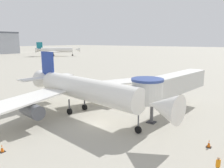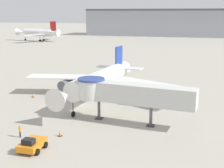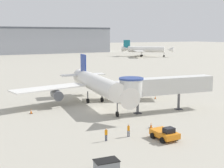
{
  "view_description": "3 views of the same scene",
  "coord_description": "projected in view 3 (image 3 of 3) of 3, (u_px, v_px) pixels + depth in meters",
  "views": [
    {
      "loc": [
        -20.75,
        -17.88,
        10.88
      ],
      "look_at": [
        5.26,
        1.13,
        4.48
      ],
      "focal_mm": 35.0,
      "sensor_mm": 36.0,
      "label": 1
    },
    {
      "loc": [
        18.93,
        -48.69,
        15.81
      ],
      "look_at": [
        5.13,
        0.97,
        3.97
      ],
      "focal_mm": 50.0,
      "sensor_mm": 36.0,
      "label": 2
    },
    {
      "loc": [
        -23.21,
        -49.07,
        13.31
      ],
      "look_at": [
        2.66,
        -0.71,
        4.55
      ],
      "focal_mm": 50.0,
      "sensor_mm": 36.0,
      "label": 3
    }
  ],
  "objects": [
    {
      "name": "ground_plane",
      "position": [
        97.0,
        110.0,
        55.64
      ],
      "size": [
        800.0,
        800.0,
        0.0
      ],
      "primitive_type": "plane",
      "color": "#A8A393"
    },
    {
      "name": "main_airplane",
      "position": [
        97.0,
        85.0,
        59.47
      ],
      "size": [
        32.39,
        27.47,
        9.04
      ],
      "rotation": [
        0.0,
        0.0,
        -0.12
      ],
      "color": "white",
      "rests_on": "ground_plane"
    },
    {
      "name": "jet_bridge",
      "position": [
        160.0,
        86.0,
        53.79
      ],
      "size": [
        17.69,
        5.23,
        6.21
      ],
      "rotation": [
        0.0,
        0.0,
        -0.12
      ],
      "color": "silver",
      "rests_on": "ground_plane"
    },
    {
      "name": "pushback_tug_orange",
      "position": [
        165.0,
        134.0,
        39.78
      ],
      "size": [
        2.63,
        3.73,
        1.75
      ],
      "rotation": [
        0.0,
        0.0,
        0.01
      ],
      "color": "orange",
      "rests_on": "ground_plane"
    },
    {
      "name": "service_container_gray",
      "position": [
        106.0,
        166.0,
        30.14
      ],
      "size": [
        2.49,
        1.78,
        1.32
      ],
      "rotation": [
        0.0,
        0.0,
        -0.1
      ],
      "color": "gray",
      "rests_on": "ground_plane"
    },
    {
      "name": "traffic_cone_near_nose",
      "position": [
        151.0,
        125.0,
        44.7
      ],
      "size": [
        0.51,
        0.51,
        0.84
      ],
      "color": "black",
      "rests_on": "ground_plane"
    },
    {
      "name": "traffic_cone_starboard_wing",
      "position": [
        155.0,
        97.0,
        64.9
      ],
      "size": [
        0.39,
        0.39,
        0.64
      ],
      "color": "black",
      "rests_on": "ground_plane"
    },
    {
      "name": "traffic_cone_port_wing",
      "position": [
        31.0,
        111.0,
        52.81
      ],
      "size": [
        0.49,
        0.49,
        0.81
      ],
      "color": "black",
      "rests_on": "ground_plane"
    },
    {
      "name": "ground_crew_marshaller",
      "position": [
        128.0,
        130.0,
        40.86
      ],
      "size": [
        0.37,
        0.33,
        1.67
      ],
      "rotation": [
        0.0,
        0.0,
        5.7
      ],
      "color": "#1E2338",
      "rests_on": "ground_plane"
    },
    {
      "name": "ground_crew_wing_walker",
      "position": [
        106.0,
        134.0,
        39.16
      ],
      "size": [
        0.34,
        0.23,
        1.66
      ],
      "rotation": [
        0.0,
        0.0,
        6.12
      ],
      "color": "#1E2338",
      "rests_on": "ground_plane"
    },
    {
      "name": "background_jet_teal_tail",
      "position": [
        145.0,
        49.0,
        188.01
      ],
      "size": [
        26.47,
        25.91,
        9.93
      ],
      "rotation": [
        0.0,
        0.0,
        0.82
      ],
      "color": "white",
      "rests_on": "ground_plane"
    },
    {
      "name": "terminal_building",
      "position": [
        7.0,
        40.0,
        213.4
      ],
      "size": [
        145.88,
        28.12,
        18.28
      ],
      "color": "#999EA8",
      "rests_on": "ground_plane"
    }
  ]
}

